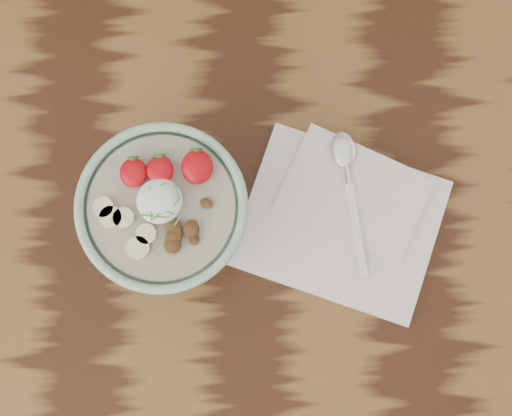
{
  "coord_description": "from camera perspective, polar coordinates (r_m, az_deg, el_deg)",
  "views": [
    {
      "loc": [
        1.02,
        -3.65,
        161.84
      ],
      "look_at": [
        1.29,
        7.67,
        86.25
      ],
      "focal_mm": 50.0,
      "sensor_mm": 36.0,
      "label": 1
    }
  ],
  "objects": [
    {
      "name": "table",
      "position": [
        0.96,
        -0.66,
        -6.36
      ],
      "size": [
        160.0,
        90.0,
        75.0
      ],
      "color": "black",
      "rests_on": "ground"
    },
    {
      "name": "spoon",
      "position": [
        0.88,
        7.26,
        3.07
      ],
      "size": [
        4.11,
        18.03,
        0.94
      ],
      "rotation": [
        0.0,
        0.0,
        0.12
      ],
      "color": "silver",
      "rests_on": "napkin"
    },
    {
      "name": "napkin",
      "position": [
        0.88,
        7.0,
        -0.71
      ],
      "size": [
        28.13,
        25.52,
        1.42
      ],
      "rotation": [
        0.0,
        0.0,
        -0.36
      ],
      "color": "white",
      "rests_on": "table"
    },
    {
      "name": "breakfast_bowl",
      "position": [
        0.82,
        -7.24,
        -0.28
      ],
      "size": [
        19.02,
        19.02,
        12.61
      ],
      "rotation": [
        0.0,
        0.0,
        0.1
      ],
      "color": "#93C5A6",
      "rests_on": "table"
    }
  ]
}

